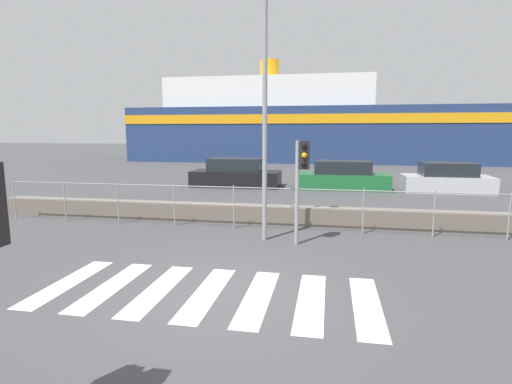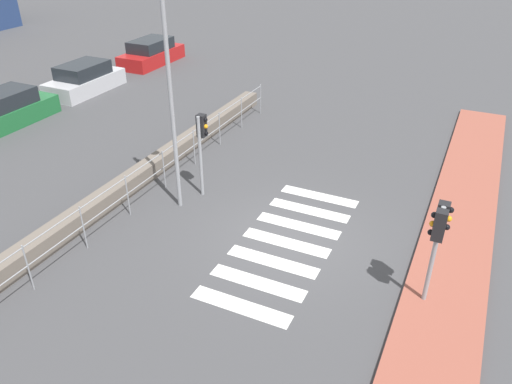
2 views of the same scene
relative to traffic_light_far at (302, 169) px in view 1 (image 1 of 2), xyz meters
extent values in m
plane|color=#424244|center=(-1.12, -3.32, -1.89)|extent=(160.00, 160.00, 0.00)
cube|color=silver|center=(-4.08, -3.32, -1.89)|extent=(0.45, 2.40, 0.01)
cube|color=silver|center=(-3.18, -3.32, -1.89)|extent=(0.45, 2.40, 0.01)
cube|color=silver|center=(-2.28, -3.32, -1.89)|extent=(0.45, 2.40, 0.01)
cube|color=silver|center=(-1.38, -3.32, -1.89)|extent=(0.45, 2.40, 0.01)
cube|color=silver|center=(-0.48, -3.32, -1.89)|extent=(0.45, 2.40, 0.01)
cube|color=silver|center=(0.42, -3.32, -1.89)|extent=(0.45, 2.40, 0.01)
cube|color=silver|center=(1.32, -3.32, -1.89)|extent=(0.45, 2.40, 0.01)
cube|color=#6B6056|center=(-1.12, 2.20, -1.62)|extent=(18.08, 0.55, 0.54)
cylinder|color=gray|center=(-1.12, 1.32, -0.68)|extent=(16.27, 0.03, 0.03)
cylinder|color=gray|center=(-1.12, 1.32, -1.19)|extent=(16.27, 0.03, 0.03)
cylinder|color=gray|center=(-9.26, 1.32, -1.25)|extent=(0.04, 0.04, 1.27)
cylinder|color=gray|center=(-7.45, 1.32, -1.25)|extent=(0.04, 0.04, 1.27)
cylinder|color=gray|center=(-5.64, 1.32, -1.25)|extent=(0.04, 0.04, 1.27)
cylinder|color=gray|center=(-3.83, 1.32, -1.25)|extent=(0.04, 0.04, 1.27)
cylinder|color=gray|center=(-2.02, 1.32, -1.25)|extent=(0.04, 0.04, 1.27)
cylinder|color=gray|center=(-0.22, 1.32, -1.25)|extent=(0.04, 0.04, 1.27)
cylinder|color=gray|center=(1.59, 1.32, -1.25)|extent=(0.04, 0.04, 1.27)
cylinder|color=gray|center=(3.40, 1.32, -1.25)|extent=(0.04, 0.04, 1.27)
cylinder|color=gray|center=(5.21, 1.32, -1.25)|extent=(0.04, 0.04, 1.27)
cylinder|color=gray|center=(-0.11, 0.01, -0.61)|extent=(0.10, 0.10, 2.57)
cube|color=black|center=(0.06, 0.01, 0.34)|extent=(0.24, 0.24, 0.68)
sphere|color=black|center=(0.06, -0.13, 0.55)|extent=(0.13, 0.13, 0.13)
sphere|color=orange|center=(0.06, -0.13, 0.34)|extent=(0.13, 0.13, 0.13)
sphere|color=black|center=(0.06, -0.13, 0.13)|extent=(0.13, 0.13, 0.13)
cylinder|color=gray|center=(-0.96, 0.29, 1.26)|extent=(0.12, 0.12, 6.30)
cube|color=navy|center=(-1.12, 29.08, 0.59)|extent=(33.91, 8.20, 4.97)
cube|color=white|center=(-5.19, 29.08, 4.44)|extent=(18.99, 6.56, 2.73)
cube|color=orange|center=(-1.12, 24.96, 1.98)|extent=(33.91, 0.08, 0.79)
cylinder|color=orange|center=(-5.19, 29.08, 6.71)|extent=(1.80, 1.80, 1.80)
cube|color=black|center=(-4.06, 10.16, -1.49)|extent=(4.49, 1.82, 0.79)
cube|color=#1E2328|center=(-4.06, 10.16, -0.77)|extent=(2.70, 1.60, 0.65)
cube|color=#1E6633|center=(1.29, 10.16, -1.51)|extent=(4.46, 1.72, 0.76)
cube|color=#1E2328|center=(1.29, 10.16, -0.82)|extent=(2.68, 1.51, 0.62)
cube|color=#BCBCC1|center=(6.06, 10.16, -1.52)|extent=(3.90, 1.78, 0.75)
cube|color=#1E2328|center=(6.06, 10.16, -0.84)|extent=(2.34, 1.57, 0.61)
camera|label=1|loc=(0.66, -9.66, 0.90)|focal=28.00mm
camera|label=2|loc=(-11.55, -7.22, 5.93)|focal=35.00mm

